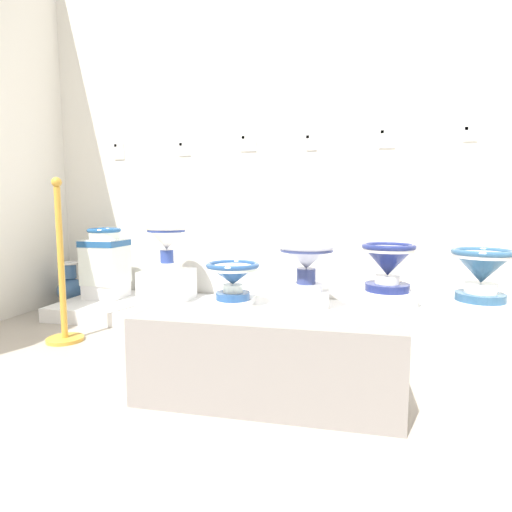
% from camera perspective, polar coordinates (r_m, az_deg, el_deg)
% --- Properties ---
extents(ground_plane, '(6.08, 5.86, 0.02)m').
position_cam_1_polar(ground_plane, '(1.70, -9.93, -24.75)').
color(ground_plane, '#A3998C').
extents(wall_back, '(4.28, 0.06, 3.17)m').
position_cam_1_polar(wall_back, '(3.61, 3.26, 18.05)').
color(wall_back, white).
rests_on(wall_back, ground_plane).
extents(display_platform, '(3.42, 0.80, 0.11)m').
position_cam_1_polar(display_platform, '(3.20, 1.78, -8.15)').
color(display_platform, white).
rests_on(display_platform, ground_plane).
extents(plinth_block_central_ornate, '(0.30, 0.28, 0.12)m').
position_cam_1_polar(plinth_block_central_ornate, '(3.76, -19.97, -4.49)').
color(plinth_block_central_ornate, white).
rests_on(plinth_block_central_ornate, display_platform).
extents(antique_toilet_central_ornate, '(0.31, 0.32, 0.47)m').
position_cam_1_polar(antique_toilet_central_ornate, '(3.71, -20.15, 0.13)').
color(antique_toilet_central_ornate, white).
rests_on(antique_toilet_central_ornate, plinth_block_central_ornate).
extents(plinth_block_slender_white, '(0.36, 0.40, 0.26)m').
position_cam_1_polar(plinth_block_slender_white, '(3.49, -12.13, -3.99)').
color(plinth_block_slender_white, white).
rests_on(plinth_block_slender_white, display_platform).
extents(antique_toilet_slender_white, '(0.33, 0.33, 0.37)m').
position_cam_1_polar(antique_toilet_slender_white, '(3.44, -12.28, 2.22)').
color(antique_toilet_slender_white, white).
rests_on(antique_toilet_slender_white, plinth_block_slender_white).
extents(plinth_block_squat_floral, '(0.29, 0.39, 0.05)m').
position_cam_1_polar(plinth_block_squat_floral, '(3.26, -3.21, -6.44)').
color(plinth_block_squat_floral, white).
rests_on(plinth_block_squat_floral, display_platform).
extents(antique_toilet_squat_floral, '(0.42, 0.42, 0.29)m').
position_cam_1_polar(antique_toilet_squat_floral, '(3.22, -3.24, -2.60)').
color(antique_toilet_squat_floral, '#264B83').
rests_on(antique_toilet_squat_floral, plinth_block_squat_floral).
extents(plinth_block_rightmost, '(0.33, 0.36, 0.15)m').
position_cam_1_polar(plinth_block_rightmost, '(3.10, 6.90, -6.23)').
color(plinth_block_rightmost, white).
rests_on(plinth_block_rightmost, display_platform).
extents(antique_toilet_rightmost, '(0.40, 0.40, 0.35)m').
position_cam_1_polar(antique_toilet_rightmost, '(3.05, 6.99, -0.31)').
color(antique_toilet_rightmost, silver).
rests_on(antique_toilet_rightmost, plinth_block_rightmost).
extents(plinth_block_leftmost, '(0.37, 0.40, 0.16)m').
position_cam_1_polar(plinth_block_leftmost, '(3.19, 17.62, -6.01)').
color(plinth_block_leftmost, white).
rests_on(plinth_block_leftmost, display_platform).
extents(antique_toilet_leftmost, '(0.38, 0.38, 0.35)m').
position_cam_1_polar(antique_toilet_leftmost, '(3.14, 17.81, -0.78)').
color(antique_toilet_leftmost, navy).
rests_on(antique_toilet_leftmost, plinth_block_leftmost).
extents(plinth_block_pale_glazed, '(0.34, 0.33, 0.14)m').
position_cam_1_polar(plinth_block_pale_glazed, '(3.17, 28.49, -6.74)').
color(plinth_block_pale_glazed, white).
rests_on(plinth_block_pale_glazed, display_platform).
extents(antique_toilet_pale_glazed, '(0.39, 0.39, 0.35)m').
position_cam_1_polar(antique_toilet_pale_glazed, '(3.12, 28.78, -1.56)').
color(antique_toilet_pale_glazed, '#2E587F').
rests_on(antique_toilet_pale_glazed, plinth_block_pale_glazed).
extents(info_placard_first, '(0.10, 0.01, 0.15)m').
position_cam_1_polar(info_placard_first, '(4.04, -18.46, 13.68)').
color(info_placard_first, white).
extents(info_placard_second, '(0.11, 0.01, 0.12)m').
position_cam_1_polar(info_placard_second, '(3.77, -9.87, 14.46)').
color(info_placard_second, white).
extents(info_placard_third, '(0.14, 0.01, 0.14)m').
position_cam_1_polar(info_placard_third, '(3.60, -1.10, 15.45)').
color(info_placard_third, white).
extents(info_placard_fourth, '(0.09, 0.01, 0.13)m').
position_cam_1_polar(info_placard_fourth, '(3.51, 7.64, 15.42)').
color(info_placard_fourth, white).
extents(info_placard_fifth, '(0.12, 0.01, 0.16)m').
position_cam_1_polar(info_placard_fifth, '(3.51, 17.68, 15.34)').
color(info_placard_fifth, white).
extents(info_placard_sixth, '(0.10, 0.01, 0.12)m').
position_cam_1_polar(info_placard_sixth, '(3.62, 27.57, 14.85)').
color(info_placard_sixth, white).
extents(decorative_vase_spare, '(0.23, 0.23, 0.40)m').
position_cam_1_polar(decorative_vase_spare, '(4.06, -24.26, -4.03)').
color(decorative_vase_spare, white).
rests_on(decorative_vase_spare, ground_plane).
extents(stanchion_post_near_left, '(0.24, 0.24, 1.07)m').
position_cam_1_polar(stanchion_post_near_left, '(2.97, -25.22, -4.20)').
color(stanchion_post_near_left, gold).
rests_on(stanchion_post_near_left, ground_plane).
extents(museum_bench, '(1.17, 0.36, 0.40)m').
position_cam_1_polar(museum_bench, '(1.90, 1.30, -14.10)').
color(museum_bench, gray).
rests_on(museum_bench, ground_plane).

